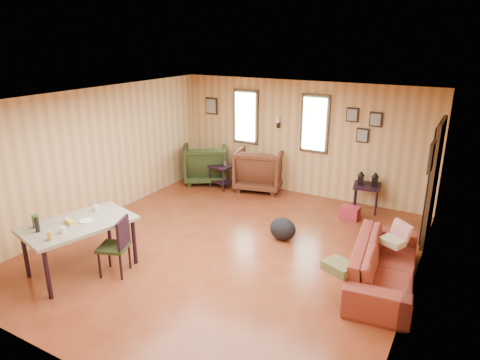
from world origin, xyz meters
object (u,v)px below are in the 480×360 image
object	(u,v)px
sofa	(385,258)
dining_table	(78,227)
recliner_brown	(260,167)
recliner_green	(205,162)
end_table	(222,172)
side_table	(367,184)

from	to	relation	value
sofa	dining_table	xyz separation A→B (m)	(-3.89, -1.79, 0.29)
recliner_brown	recliner_green	xyz separation A→B (m)	(-1.33, -0.18, -0.02)
recliner_brown	dining_table	bearing A→B (deg)	68.12
end_table	dining_table	xyz separation A→B (m)	(0.10, -4.05, 0.32)
recliner_brown	side_table	world-z (taller)	recliner_brown
side_table	dining_table	size ratio (longest dim) A/B	0.48
recliner_brown	dining_table	xyz separation A→B (m)	(-0.66, -4.40, 0.18)
sofa	recliner_brown	world-z (taller)	recliner_brown
recliner_green	dining_table	xyz separation A→B (m)	(0.67, -4.22, 0.20)
recliner_brown	side_table	bearing A→B (deg)	164.47
dining_table	end_table	bearing A→B (deg)	106.50
recliner_green	end_table	world-z (taller)	recliner_green
recliner_green	dining_table	world-z (taller)	same
recliner_brown	side_table	xyz separation A→B (m)	(2.36, -0.09, 0.03)
recliner_green	end_table	xyz separation A→B (m)	(0.57, -0.18, -0.12)
recliner_green	side_table	world-z (taller)	recliner_green
dining_table	sofa	bearing A→B (deg)	39.75
sofa	dining_table	world-z (taller)	dining_table
sofa	end_table	world-z (taller)	sofa
end_table	dining_table	distance (m)	4.06
sofa	side_table	world-z (taller)	same
sofa	end_table	distance (m)	4.58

